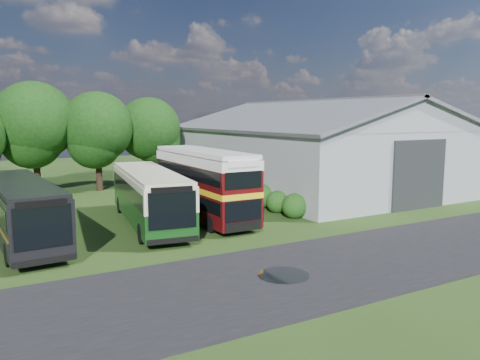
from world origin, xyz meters
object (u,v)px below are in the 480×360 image
bus_green_single (149,196)px  bus_maroon_double (204,185)px  storage_shed (314,143)px  bus_dark_single (22,210)px

bus_green_single → bus_maroon_double: bearing=4.5°
bus_maroon_double → bus_green_single: bearing=177.0°
storage_shed → bus_green_single: size_ratio=2.00×
bus_dark_single → bus_maroon_double: bearing=-2.0°
storage_shed → bus_dark_single: 26.80m
bus_green_single → bus_dark_single: (-7.20, -0.53, -0.05)m
storage_shed → bus_dark_single: bearing=-163.2°
bus_maroon_double → storage_shed: bearing=26.7°
bus_green_single → storage_shed: bearing=29.0°
bus_green_single → bus_maroon_double: (3.60, -0.20, 0.46)m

